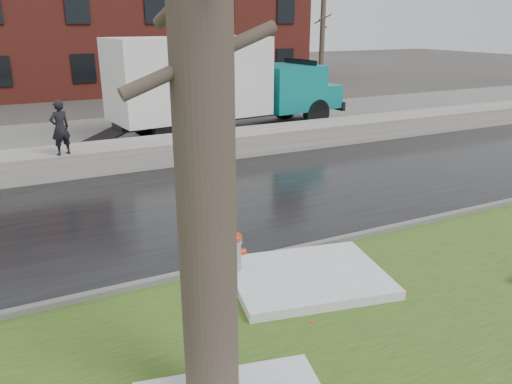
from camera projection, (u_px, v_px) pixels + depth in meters
name	position (u px, v px, depth m)	size (l,w,h in m)	color
ground	(312.00, 279.00, 8.82)	(120.00, 120.00, 0.00)	#47423D
verge	(356.00, 312.00, 7.76)	(60.00, 4.50, 0.04)	#2A4717
road	(216.00, 201.00, 12.63)	(60.00, 7.00, 0.03)	black
parking_lot	(136.00, 136.00, 19.83)	(60.00, 9.00, 0.03)	slate
curb	(285.00, 253.00, 9.65)	(60.00, 0.15, 0.14)	slate
snowbank	(167.00, 151.00, 16.07)	(60.00, 1.60, 0.75)	#A49E96
brick_building	(99.00, 11.00, 33.46)	(26.00, 12.00, 10.00)	maroon
bg_tree_right	(322.00, 37.00, 34.82)	(1.40, 1.62, 6.50)	brown
fire_hydrant	(234.00, 252.00, 8.64)	(0.43, 0.37, 0.90)	#93949A
tree	(202.00, 68.00, 4.64)	(1.59, 1.90, 7.66)	brown
box_truck	(217.00, 84.00, 19.63)	(11.48, 3.72, 3.79)	black
worker	(60.00, 128.00, 13.86)	(0.56, 0.37, 1.53)	black
snow_patch_near	(308.00, 277.00, 8.63)	(2.60, 2.00, 0.16)	silver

